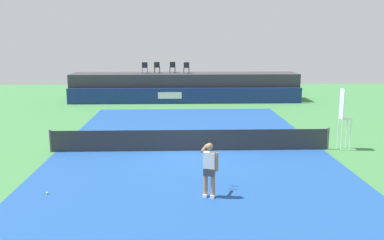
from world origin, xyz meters
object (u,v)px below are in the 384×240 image
umpire_chair (343,115)px  tennis_ball (47,193)px  spectator_chair_far_left (145,67)px  tennis_player (209,168)px  spectator_chair_right (186,67)px  net_post_near (51,141)px  spectator_chair_left (157,67)px  net_post_far (328,139)px  spectator_chair_center (173,67)px

umpire_chair → tennis_ball: (-11.62, -5.11, -1.55)m
spectator_chair_far_left → tennis_player: 21.04m
spectator_chair_far_left → spectator_chair_right: size_ratio=1.00×
tennis_player → tennis_ball: 5.31m
net_post_near → tennis_ball: 5.32m
spectator_chair_right → tennis_ball: size_ratio=13.06×
spectator_chair_left → net_post_far: size_ratio=0.89×
net_post_far → umpire_chair: bearing=-0.2°
net_post_near → spectator_chair_center: bearing=71.4°
spectator_chair_left → tennis_player: spectator_chair_left is taller
spectator_chair_left → net_post_near: 16.05m
spectator_chair_center → tennis_player: size_ratio=0.50×
tennis_player → spectator_chair_left: bearing=97.2°
spectator_chair_right → net_post_near: size_ratio=0.89×
spectator_chair_center → umpire_chair: (7.81, -15.51, -1.11)m
spectator_chair_right → net_post_far: 16.31m
spectator_chair_right → spectator_chair_left: bearing=169.7°
spectator_chair_center → net_post_near: size_ratio=0.89×
spectator_chair_center → umpire_chair: bearing=-63.3°
spectator_chair_left → umpire_chair: spectator_chair_left is taller
tennis_ball → umpire_chair: bearing=23.8°
net_post_near → tennis_player: tennis_player is taller
net_post_near → tennis_player: bearing=-39.8°
spectator_chair_far_left → umpire_chair: spectator_chair_far_left is taller
net_post_near → net_post_far: 12.40m
tennis_player → tennis_ball: size_ratio=26.03×
tennis_ball → spectator_chair_center: bearing=79.5°
umpire_chair → net_post_far: (-0.62, 0.00, -1.09)m
spectator_chair_left → net_post_far: spectator_chair_left is taller
umpire_chair → spectator_chair_far_left: bearing=123.4°
spectator_chair_left → spectator_chair_right: 2.38m
umpire_chair → tennis_ball: bearing=-156.2°
spectator_chair_left → umpire_chair: size_ratio=0.32×
umpire_chair → tennis_player: umpire_chair is taller
spectator_chair_right → tennis_player: spectator_chair_right is taller
net_post_near → tennis_player: (6.62, -5.51, 0.46)m
spectator_chair_center → net_post_near: 16.51m
spectator_chair_far_left → tennis_player: spectator_chair_far_left is taller
tennis_player → spectator_chair_far_left: bearing=99.9°
spectator_chair_left → net_post_near: spectator_chair_left is taller
spectator_chair_left → tennis_player: (2.64, -20.90, -1.73)m
net_post_far → spectator_chair_far_left: bearing=121.8°
spectator_chair_right → spectator_chair_far_left: bearing=176.8°
spectator_chair_center → net_post_far: bearing=-65.1°
umpire_chair → tennis_player: bearing=-139.3°
spectator_chair_center → tennis_player: (1.41, -21.02, -1.73)m
net_post_far → tennis_ball: bearing=-155.1°
spectator_chair_center → net_post_far: size_ratio=0.89×
spectator_chair_left → umpire_chair: 17.89m
spectator_chair_right → tennis_ball: 20.85m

